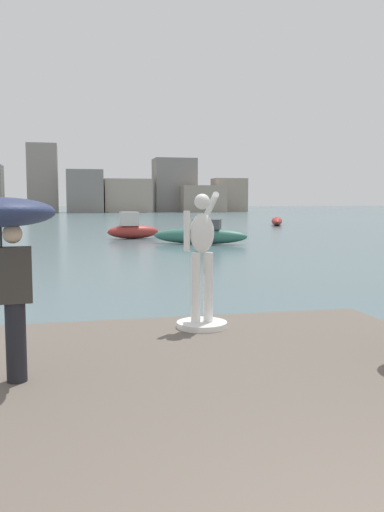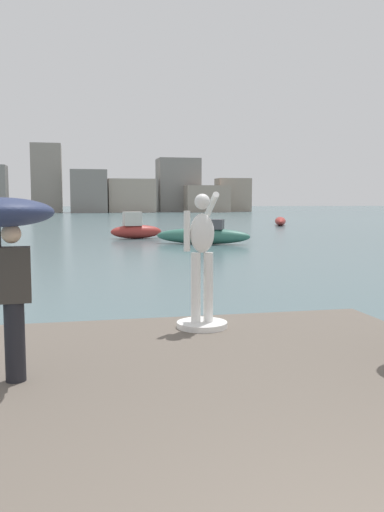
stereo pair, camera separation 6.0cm
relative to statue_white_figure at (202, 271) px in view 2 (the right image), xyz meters
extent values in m
plane|color=#4C666B|center=(-0.20, 33.87, -1.30)|extent=(400.00, 400.00, 0.00)
cube|color=#60564C|center=(-0.20, -4.15, -1.10)|extent=(6.50, 9.97, 0.40)
cylinder|color=white|center=(0.00, -0.01, -0.85)|extent=(0.79, 0.79, 0.09)
cylinder|color=white|center=(-0.10, -0.01, -0.26)|extent=(0.15, 0.15, 1.09)
cylinder|color=white|center=(0.10, -0.01, -0.26)|extent=(0.15, 0.15, 1.09)
ellipsoid|color=white|center=(0.00, -0.01, 0.59)|extent=(0.38, 0.26, 0.61)
sphere|color=white|center=(0.00, -0.01, 1.07)|extent=(0.24, 0.24, 0.24)
cylinder|color=white|center=(-0.24, -0.01, 0.62)|extent=(0.10, 0.10, 0.62)
cylinder|color=white|center=(0.22, 0.26, 1.02)|extent=(0.10, 0.59, 0.40)
cylinder|color=black|center=(-2.59, -2.03, -0.46)|extent=(0.22, 0.22, 0.88)
cube|color=#38332D|center=(-2.59, -2.03, 0.28)|extent=(0.39, 0.26, 0.60)
sphere|color=beige|center=(-2.59, -2.03, 0.73)|extent=(0.21, 0.21, 0.21)
cylinder|color=#262626|center=(-2.71, -2.00, 0.61)|extent=(0.02, 0.02, 0.54)
ellipsoid|color=#9E2D28|center=(1.92, 26.10, -0.86)|extent=(3.37, 1.52, 0.87)
cube|color=beige|center=(1.68, 26.07, -0.04)|extent=(1.17, 1.00, 0.88)
ellipsoid|color=#336B5B|center=(5.01, 20.85, -0.85)|extent=(5.17, 3.22, 0.88)
cube|color=#4C4C51|center=(5.36, 20.67, -0.19)|extent=(1.66, 1.32, 0.54)
ellipsoid|color=#9E2D28|center=(17.85, 41.84, -0.89)|extent=(2.88, 5.35, 0.81)
cube|color=gray|center=(-7.19, 108.49, 5.67)|extent=(5.98, 7.46, 13.94)
cube|color=gray|center=(1.12, 105.21, 3.02)|extent=(7.28, 7.53, 8.63)
cube|color=#A89989|center=(9.93, 105.87, 2.16)|extent=(9.71, 6.18, 6.91)
cube|color=gray|center=(20.58, 109.19, 4.48)|extent=(9.00, 6.71, 11.55)
cube|color=gray|center=(25.76, 104.97, 1.52)|extent=(9.29, 6.85, 5.62)
cube|color=gray|center=(33.26, 109.77, 2.41)|extent=(7.30, 5.21, 7.41)
camera|label=1|loc=(-1.99, -8.09, 1.08)|focal=37.96mm
camera|label=2|loc=(-1.93, -8.10, 1.08)|focal=37.96mm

